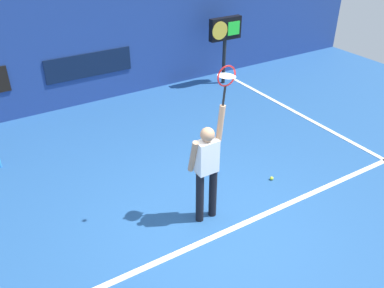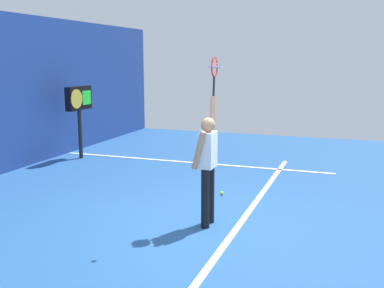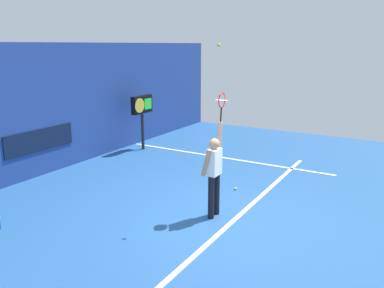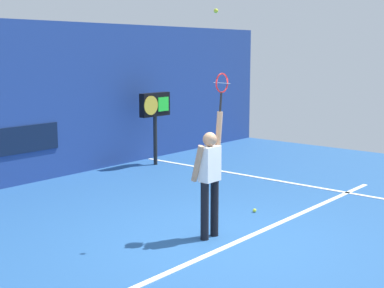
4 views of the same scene
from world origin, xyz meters
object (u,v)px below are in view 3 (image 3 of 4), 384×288
at_px(tennis_ball, 219,45).
at_px(water_bottle, 0,223).
at_px(tennis_player, 214,170).
at_px(spare_ball, 235,189).
at_px(tennis_racket, 222,102).
at_px(scoreboard_clock, 142,107).

relative_size(tennis_ball, water_bottle, 0.28).
height_order(tennis_player, spare_ball, tennis_player).
bearing_deg(tennis_ball, spare_ball, 8.38).
xyz_separation_m(tennis_racket, water_bottle, (-2.95, 3.36, -2.28)).
distance_m(water_bottle, spare_ball, 5.32).
bearing_deg(spare_ball, tennis_player, -171.96).
bearing_deg(spare_ball, tennis_ball, -171.62).
xyz_separation_m(tennis_player, spare_ball, (1.64, 0.23, -0.98)).
relative_size(scoreboard_clock, water_bottle, 7.78).
xyz_separation_m(scoreboard_clock, water_bottle, (-6.27, -1.26, -1.35)).
bearing_deg(spare_ball, water_bottle, 143.95).
bearing_deg(tennis_racket, water_bottle, 131.28).
relative_size(water_bottle, spare_ball, 3.53).
height_order(tennis_ball, spare_ball, tennis_ball).
bearing_deg(scoreboard_clock, tennis_ball, -126.88).
distance_m(scoreboard_clock, water_bottle, 6.54).
bearing_deg(scoreboard_clock, tennis_player, -128.00).
xyz_separation_m(tennis_racket, spare_ball, (1.34, 0.24, -2.36)).
relative_size(scoreboard_clock, spare_ball, 27.44).
xyz_separation_m(tennis_player, tennis_ball, (0.15, 0.01, 2.51)).
height_order(water_bottle, spare_ball, water_bottle).
height_order(tennis_racket, scoreboard_clock, tennis_racket).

